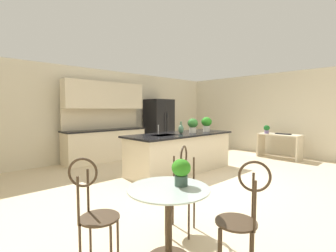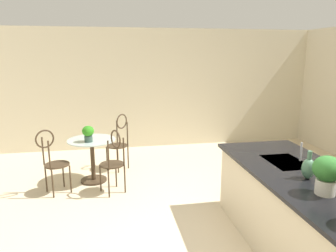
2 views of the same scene
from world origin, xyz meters
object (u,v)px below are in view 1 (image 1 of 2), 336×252
at_px(chair_toward_desk, 243,211).
at_px(bistro_table, 169,217).
at_px(potted_plant_counter_near, 193,125).
at_px(refrigerator, 159,126).
at_px(potted_plant_on_desk, 267,129).
at_px(keyboard, 283,134).
at_px(writing_desk, 279,142).
at_px(potted_plant_counter_far, 207,123).
at_px(chair_by_island, 93,206).
at_px(potted_plant_on_table, 181,171).
at_px(vase_on_counter, 181,129).
at_px(chair_near_window, 182,184).

bearing_deg(chair_toward_desk, bistro_table, 124.42).
bearing_deg(potted_plant_counter_near, refrigerator, 66.97).
bearing_deg(potted_plant_on_desk, keyboard, -72.72).
height_order(refrigerator, writing_desk, refrigerator).
bearing_deg(writing_desk, refrigerator, 121.52).
relative_size(writing_desk, potted_plant_counter_far, 3.18).
bearing_deg(chair_toward_desk, chair_by_island, 132.17).
height_order(refrigerator, potted_plant_counter_near, refrigerator).
height_order(writing_desk, potted_plant_on_desk, potted_plant_on_desk).
distance_m(refrigerator, potted_plant_on_desk, 3.51).
height_order(bistro_table, potted_plant_counter_near, potted_plant_counter_near).
distance_m(potted_plant_on_table, potted_plant_counter_near, 3.56).
height_order(chair_toward_desk, potted_plant_on_desk, chair_toward_desk).
distance_m(potted_plant_counter_near, vase_on_counter, 0.37).
bearing_deg(writing_desk, potted_plant_counter_far, 160.59).
bearing_deg(bistro_table, potted_plant_on_desk, 15.87).
xyz_separation_m(refrigerator, bistro_table, (-3.93, -4.61, -0.47)).
bearing_deg(vase_on_counter, bistro_table, -138.59).
bearing_deg(chair_by_island, chair_toward_desk, -47.83).
xyz_separation_m(bistro_table, potted_plant_counter_far, (3.46, 2.19, 0.69)).
distance_m(writing_desk, potted_plant_counter_far, 2.72).
xyz_separation_m(chair_toward_desk, potted_plant_on_desk, (5.45, 2.23, 0.32)).
bearing_deg(vase_on_counter, potted_plant_on_desk, -10.28).
bearing_deg(keyboard, bistro_table, -168.56).
bearing_deg(chair_near_window, vase_on_counter, 43.63).
xyz_separation_m(potted_plant_counter_far, vase_on_counter, (-0.90, 0.06, -0.11)).
bearing_deg(chair_toward_desk, potted_plant_counter_near, 47.64).
bearing_deg(potted_plant_on_table, vase_on_counter, 43.45).
bearing_deg(bistro_table, writing_desk, 12.40).
bearing_deg(refrigerator, potted_plant_on_table, -129.27).
relative_size(chair_toward_desk, potted_plant_counter_far, 2.76).
relative_size(refrigerator, chair_by_island, 1.77).
xyz_separation_m(chair_by_island, potted_plant_counter_far, (4.00, 1.72, 0.56)).
distance_m(bistro_table, vase_on_counter, 3.46).
xyz_separation_m(chair_near_window, chair_toward_desk, (-0.17, -0.92, 0.00)).
relative_size(refrigerator, potted_plant_on_desk, 6.99).
xyz_separation_m(bistro_table, chair_toward_desk, (0.39, -0.57, 0.13)).
bearing_deg(potted_plant_on_table, refrigerator, 50.73).
bearing_deg(vase_on_counter, potted_plant_counter_far, -4.09).
distance_m(refrigerator, potted_plant_counter_near, 2.63).
bearing_deg(potted_plant_counter_far, potted_plant_on_desk, -12.57).
bearing_deg(potted_plant_counter_near, keyboard, -17.71).
bearing_deg(vase_on_counter, chair_near_window, -136.37).
bearing_deg(potted_plant_on_table, chair_by_island, 143.48).
height_order(chair_near_window, potted_plant_counter_far, potted_plant_counter_far).
distance_m(refrigerator, chair_toward_desk, 6.28).
height_order(potted_plant_counter_near, vase_on_counter, potted_plant_counter_near).
distance_m(keyboard, vase_on_counter, 3.59).
height_order(potted_plant_on_table, vase_on_counter, vase_on_counter).
distance_m(writing_desk, potted_plant_on_table, 5.99).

